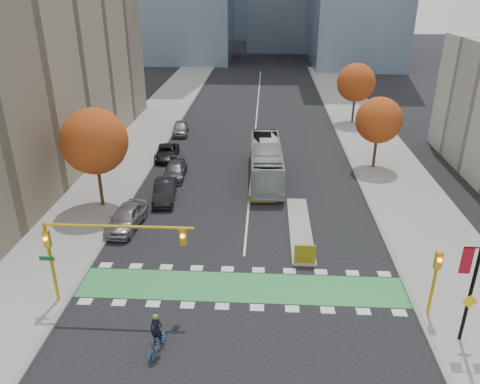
# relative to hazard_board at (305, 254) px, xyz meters

# --- Properties ---
(ground) EXTENTS (300.00, 300.00, 0.00)m
(ground) POSITION_rel_hazard_board_xyz_m (-4.00, -4.20, -0.80)
(ground) COLOR black
(ground) RESTS_ON ground
(sidewalk_west) EXTENTS (7.00, 120.00, 0.15)m
(sidewalk_west) POSITION_rel_hazard_board_xyz_m (-17.50, 15.80, -0.73)
(sidewalk_west) COLOR gray
(sidewalk_west) RESTS_ON ground
(sidewalk_east) EXTENTS (7.00, 120.00, 0.15)m
(sidewalk_east) POSITION_rel_hazard_board_xyz_m (9.50, 15.80, -0.73)
(sidewalk_east) COLOR gray
(sidewalk_east) RESTS_ON ground
(curb_west) EXTENTS (0.30, 120.00, 0.16)m
(curb_west) POSITION_rel_hazard_board_xyz_m (-14.00, 15.80, -0.73)
(curb_west) COLOR gray
(curb_west) RESTS_ON ground
(curb_east) EXTENTS (0.30, 120.00, 0.16)m
(curb_east) POSITION_rel_hazard_board_xyz_m (6.00, 15.80, -0.73)
(curb_east) COLOR gray
(curb_east) RESTS_ON ground
(bike_crossing) EXTENTS (20.00, 3.00, 0.01)m
(bike_crossing) POSITION_rel_hazard_board_xyz_m (-4.00, -2.70, -0.79)
(bike_crossing) COLOR #2E8F44
(bike_crossing) RESTS_ON ground
(centre_line) EXTENTS (0.15, 70.00, 0.01)m
(centre_line) POSITION_rel_hazard_board_xyz_m (-4.00, 35.80, -0.80)
(centre_line) COLOR silver
(centre_line) RESTS_ON ground
(bike_lane_paint) EXTENTS (2.50, 50.00, 0.01)m
(bike_lane_paint) POSITION_rel_hazard_board_xyz_m (3.50, 25.80, -0.80)
(bike_lane_paint) COLOR black
(bike_lane_paint) RESTS_ON ground
(median_island) EXTENTS (1.60, 10.00, 0.16)m
(median_island) POSITION_rel_hazard_board_xyz_m (0.00, 4.80, -0.72)
(median_island) COLOR gray
(median_island) RESTS_ON ground
(hazard_board) EXTENTS (1.40, 0.12, 1.30)m
(hazard_board) POSITION_rel_hazard_board_xyz_m (0.00, 0.00, 0.00)
(hazard_board) COLOR yellow
(hazard_board) RESTS_ON median_island
(tree_west) EXTENTS (5.20, 5.20, 8.22)m
(tree_west) POSITION_rel_hazard_board_xyz_m (-16.00, 7.80, 4.82)
(tree_west) COLOR #332114
(tree_west) RESTS_ON ground
(tree_east_near) EXTENTS (4.40, 4.40, 7.08)m
(tree_east_near) POSITION_rel_hazard_board_xyz_m (8.00, 17.80, 4.06)
(tree_east_near) COLOR #332114
(tree_east_near) RESTS_ON ground
(tree_east_far) EXTENTS (4.80, 4.80, 7.65)m
(tree_east_far) POSITION_rel_hazard_board_xyz_m (8.50, 33.80, 4.44)
(tree_east_far) COLOR #332114
(tree_east_far) RESTS_ON ground
(traffic_signal_west) EXTENTS (8.53, 0.56, 5.20)m
(traffic_signal_west) POSITION_rel_hazard_board_xyz_m (-11.93, -4.71, 3.23)
(traffic_signal_west) COLOR #BF9914
(traffic_signal_west) RESTS_ON ground
(traffic_signal_east) EXTENTS (0.35, 0.43, 4.10)m
(traffic_signal_east) POSITION_rel_hazard_board_xyz_m (6.50, -4.71, 1.93)
(traffic_signal_east) COLOR #BF9914
(traffic_signal_east) RESTS_ON ground
(banner_lamppost) EXTENTS (1.65, 0.36, 8.28)m
(banner_lamppost) POSITION_rel_hazard_board_xyz_m (7.50, -6.70, 3.81)
(banner_lamppost) COLOR black
(banner_lamppost) RESTS_ON ground
(cyclist) EXTENTS (1.16, 2.14, 2.34)m
(cyclist) POSITION_rel_hazard_board_xyz_m (-7.86, -8.32, -0.02)
(cyclist) COLOR #22599F
(cyclist) RESTS_ON ground
(bus) EXTENTS (3.22, 12.09, 3.34)m
(bus) POSITION_rel_hazard_board_xyz_m (-2.63, 14.68, 0.87)
(bus) COLOR #A5AAAC
(bus) RESTS_ON ground
(parked_car_a) EXTENTS (2.52, 5.22, 1.72)m
(parked_car_a) POSITION_rel_hazard_board_xyz_m (-13.00, 4.33, 0.06)
(parked_car_a) COLOR #97979C
(parked_car_a) RESTS_ON ground
(parked_car_b) EXTENTS (2.23, 5.01, 1.60)m
(parked_car_b) POSITION_rel_hazard_board_xyz_m (-11.12, 9.33, -0.00)
(parked_car_b) COLOR black
(parked_car_b) RESTS_ON ground
(parked_car_c) EXTENTS (2.10, 4.84, 1.39)m
(parked_car_c) POSITION_rel_hazard_board_xyz_m (-11.19, 14.33, -0.11)
(parked_car_c) COLOR #46464B
(parked_car_c) RESTS_ON ground
(parked_car_d) EXTENTS (2.57, 4.96, 1.34)m
(parked_car_d) POSITION_rel_hazard_board_xyz_m (-12.95, 19.33, -0.13)
(parked_car_d) COLOR black
(parked_car_d) RESTS_ON ground
(parked_car_e) EXTENTS (2.29, 4.68, 1.54)m
(parked_car_e) POSITION_rel_hazard_board_xyz_m (-13.00, 27.80, -0.03)
(parked_car_e) COLOR gray
(parked_car_e) RESTS_ON ground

